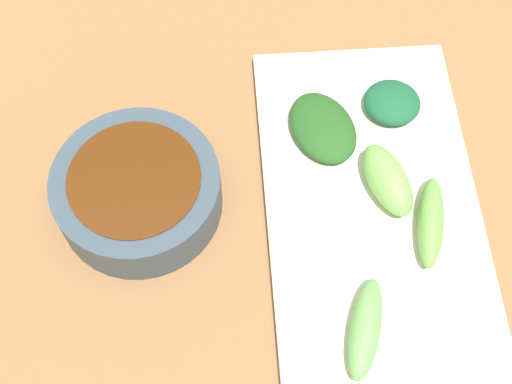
% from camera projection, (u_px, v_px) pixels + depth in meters
% --- Properties ---
extents(tabletop, '(2.10, 2.10, 0.02)m').
position_uv_depth(tabletop, '(282.00, 217.00, 0.60)').
color(tabletop, olive).
rests_on(tabletop, ground).
extents(sauce_bowl, '(0.14, 0.14, 0.05)m').
position_uv_depth(sauce_bowl, '(138.00, 191.00, 0.58)').
color(sauce_bowl, '#374755').
rests_on(sauce_bowl, tabletop).
extents(serving_plate, '(0.18, 0.33, 0.01)m').
position_uv_depth(serving_plate, '(372.00, 209.00, 0.59)').
color(serving_plate, silver).
rests_on(serving_plate, tabletop).
extents(broccoli_stalk_0, '(0.05, 0.07, 0.03)m').
position_uv_depth(broccoli_stalk_0, '(387.00, 180.00, 0.58)').
color(broccoli_stalk_0, '#75BB54').
rests_on(broccoli_stalk_0, serving_plate).
extents(broccoli_leafy_1, '(0.08, 0.09, 0.02)m').
position_uv_depth(broccoli_leafy_1, '(323.00, 128.00, 0.61)').
color(broccoli_leafy_1, '#22521E').
rests_on(broccoli_leafy_1, serving_plate).
extents(broccoli_stalk_2, '(0.05, 0.08, 0.02)m').
position_uv_depth(broccoli_stalk_2, '(365.00, 329.00, 0.52)').
color(broccoli_stalk_2, '#67AB57').
rests_on(broccoli_stalk_2, serving_plate).
extents(broccoli_leafy_3, '(0.06, 0.06, 0.02)m').
position_uv_depth(broccoli_leafy_3, '(392.00, 103.00, 0.62)').
color(broccoli_leafy_3, '#185635').
rests_on(broccoli_leafy_3, serving_plate).
extents(broccoli_stalk_4, '(0.04, 0.08, 0.02)m').
position_uv_depth(broccoli_stalk_4, '(431.00, 222.00, 0.56)').
color(broccoli_stalk_4, '#6BA54A').
rests_on(broccoli_stalk_4, serving_plate).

